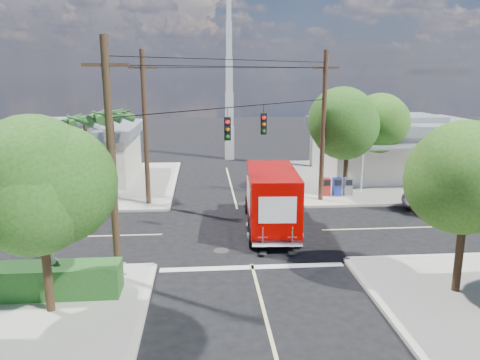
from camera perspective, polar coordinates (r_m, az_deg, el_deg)
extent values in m
plane|color=black|center=(23.36, 0.40, -6.37)|extent=(120.00, 120.00, 0.00)
cube|color=#A49F94|center=(36.22, 16.42, 0.24)|extent=(14.00, 14.00, 0.14)
cube|color=beige|center=(34.35, 5.45, 0.04)|extent=(0.25, 14.00, 0.14)
cube|color=beige|center=(30.00, 21.13, -2.72)|extent=(14.00, 0.25, 0.14)
cube|color=#A49F94|center=(35.03, -19.50, -0.41)|extent=(14.00, 14.00, 0.14)
cube|color=beige|center=(33.90, -7.99, -0.21)|extent=(0.25, 14.00, 0.14)
cube|color=beige|center=(28.54, -22.99, -3.67)|extent=(14.00, 0.25, 0.14)
cube|color=beige|center=(14.64, 21.42, -19.67)|extent=(0.25, 14.00, 0.14)
cube|color=beige|center=(32.93, -1.12, -0.59)|extent=(0.12, 12.00, 0.01)
cube|color=beige|center=(14.38, 4.10, -19.67)|extent=(0.12, 12.00, 0.01)
cube|color=beige|center=(26.16, 22.88, -5.28)|extent=(12.00, 0.12, 0.01)
cube|color=beige|center=(24.63, -23.62, -6.46)|extent=(12.00, 0.12, 0.01)
cube|color=silver|center=(19.37, 1.53, -10.58)|extent=(7.50, 0.40, 0.01)
cube|color=silver|center=(37.36, 18.21, 3.26)|extent=(11.00, 8.00, 3.40)
cube|color=gray|center=(37.09, 18.43, 6.38)|extent=(11.80, 8.80, 0.70)
cube|color=gray|center=(37.04, 18.49, 7.15)|extent=(6.05, 4.40, 0.50)
cube|color=gray|center=(32.78, 21.62, 3.84)|extent=(9.90, 1.80, 0.15)
cylinder|color=silver|center=(30.61, 14.63, 0.97)|extent=(0.12, 0.12, 2.90)
cube|color=beige|center=(36.39, -20.63, 2.67)|extent=(10.00, 8.00, 3.20)
cube|color=gray|center=(36.12, -20.88, 5.71)|extent=(10.80, 8.80, 0.70)
cube|color=gray|center=(36.06, -20.94, 6.50)|extent=(5.50, 4.40, 0.50)
cube|color=gray|center=(31.60, -23.16, 3.02)|extent=(9.00, 1.80, 0.15)
cylinder|color=silver|center=(30.04, -16.16, 0.46)|extent=(0.12, 0.12, 2.70)
cube|color=silver|center=(42.48, -1.29, 4.56)|extent=(0.80, 0.80, 3.00)
cube|color=silver|center=(42.14, -1.31, 8.60)|extent=(0.70, 0.70, 3.00)
cube|color=silver|center=(42.02, -1.33, 12.68)|extent=(0.60, 0.60, 3.00)
cube|color=silver|center=(42.10, -1.35, 16.76)|extent=(0.50, 0.50, 3.00)
cube|color=silver|center=(42.41, -1.38, 20.81)|extent=(0.40, 0.40, 3.00)
cylinder|color=#422D1C|center=(16.36, -22.59, -8.66)|extent=(0.28, 0.28, 3.71)
sphere|color=#1E4717|center=(15.69, -23.32, -0.74)|extent=(3.71, 3.71, 3.71)
sphere|color=#1E4717|center=(15.96, -24.53, 0.22)|extent=(3.02, 3.02, 3.02)
sphere|color=#1E4717|center=(15.33, -22.39, -1.41)|extent=(3.25, 3.25, 3.25)
cylinder|color=#422D1C|center=(30.67, 12.80, 2.24)|extent=(0.28, 0.28, 4.10)
sphere|color=#1E4717|center=(30.31, 13.04, 7.00)|extent=(4.10, 4.10, 4.10)
sphere|color=#1E4717|center=(30.36, 12.23, 7.53)|extent=(3.33, 3.33, 3.33)
sphere|color=#1E4717|center=(30.15, 13.84, 6.68)|extent=(3.58, 3.58, 3.58)
cylinder|color=#422D1C|center=(33.61, 15.91, 2.54)|extent=(0.28, 0.28, 3.58)
sphere|color=#2B5516|center=(33.29, 16.15, 6.34)|extent=(3.58, 3.58, 3.58)
sphere|color=#2B5516|center=(33.32, 15.41, 6.77)|extent=(2.91, 2.91, 2.91)
sphere|color=#2B5516|center=(33.15, 16.89, 6.07)|extent=(3.14, 3.14, 3.14)
cylinder|color=#422D1C|center=(18.22, 25.27, -7.14)|extent=(0.28, 0.28, 3.46)
sphere|color=#2B5516|center=(17.64, 25.95, -0.52)|extent=(3.46, 3.46, 3.46)
sphere|color=#2B5516|center=(17.57, 24.57, 0.28)|extent=(2.81, 2.81, 2.81)
cylinder|color=#422D1C|center=(30.40, -15.12, 2.88)|extent=(0.24, 0.24, 5.00)
cone|color=#295B24|center=(29.92, -13.70, 7.84)|extent=(0.50, 2.06, 0.98)
cone|color=#295B24|center=(30.67, -14.13, 7.93)|extent=(1.92, 1.68, 0.98)
cone|color=#295B24|center=(30.97, -15.48, 7.90)|extent=(2.12, 0.95, 0.98)
cone|color=#295B24|center=(30.61, -16.78, 7.76)|extent=(1.34, 2.07, 0.98)
cone|color=#295B24|center=(29.85, -17.09, 7.62)|extent=(1.34, 2.07, 0.98)
cone|color=#295B24|center=(29.25, -16.11, 7.59)|extent=(2.12, 0.95, 0.98)
cone|color=#295B24|center=(29.28, -14.57, 7.68)|extent=(1.92, 1.68, 0.98)
cylinder|color=#422D1C|center=(32.30, -18.12, 2.90)|extent=(0.24, 0.24, 4.60)
cone|color=#295B24|center=(31.79, -16.84, 7.21)|extent=(0.50, 2.06, 0.98)
cone|color=#295B24|center=(32.55, -17.17, 7.31)|extent=(1.92, 1.68, 0.98)
cone|color=#295B24|center=(32.89, -18.41, 7.28)|extent=(2.12, 0.95, 0.98)
cone|color=#295B24|center=(32.57, -19.66, 7.14)|extent=(1.34, 2.07, 0.98)
cone|color=#295B24|center=(31.82, -20.02, 6.99)|extent=(1.34, 2.07, 0.98)
cone|color=#295B24|center=(31.19, -19.16, 6.95)|extent=(2.12, 0.95, 0.98)
cone|color=#295B24|center=(31.18, -17.72, 7.05)|extent=(1.92, 1.68, 0.98)
cylinder|color=#473321|center=(17.37, -15.37, 1.74)|extent=(0.28, 0.28, 9.00)
cube|color=#473321|center=(17.06, -16.10, 13.34)|extent=(1.60, 0.12, 0.12)
cylinder|color=#473321|center=(28.26, 10.10, 6.21)|extent=(0.28, 0.28, 9.00)
cube|color=#473321|center=(28.07, 10.39, 13.32)|extent=(1.60, 0.12, 0.12)
cylinder|color=#473321|center=(27.54, -11.46, 5.97)|extent=(0.28, 0.28, 9.00)
cube|color=#473321|center=(27.34, -11.80, 13.27)|extent=(1.60, 0.12, 0.12)
cylinder|color=black|center=(22.09, 0.42, 8.98)|extent=(10.43, 10.43, 0.04)
cube|color=black|center=(21.32, -1.55, 6.26)|extent=(0.30, 0.24, 1.05)
sphere|color=red|center=(21.15, -1.53, 7.11)|extent=(0.20, 0.20, 0.20)
cube|color=black|center=(23.38, 2.89, 6.85)|extent=(0.30, 0.24, 1.05)
sphere|color=red|center=(23.21, 2.94, 7.62)|extent=(0.20, 0.20, 0.20)
cube|color=silver|center=(18.83, -22.78, -10.77)|extent=(5.94, 0.05, 0.08)
cube|color=silver|center=(18.68, -22.89, -9.64)|extent=(5.94, 0.05, 0.08)
cube|color=silver|center=(18.09, -14.23, -10.58)|extent=(0.09, 0.06, 1.00)
cube|color=#1D4A18|center=(18.12, -24.23, -11.15)|extent=(6.20, 1.20, 1.10)
cube|color=maroon|center=(30.03, 10.44, -0.80)|extent=(0.50, 0.50, 1.10)
cube|color=navy|center=(30.22, 11.72, -0.77)|extent=(0.50, 0.50, 1.10)
cube|color=slate|center=(30.43, 12.99, -0.74)|extent=(0.50, 0.50, 1.10)
cube|color=black|center=(23.84, 3.71, -4.73)|extent=(2.51, 7.19, 0.23)
cube|color=#B70200|center=(26.29, 3.23, -1.39)|extent=(2.27, 1.67, 2.00)
cube|color=black|center=(26.81, 3.14, -0.30)|extent=(1.91, 0.34, 0.86)
cube|color=silver|center=(27.23, 3.09, -2.25)|extent=(2.09, 0.23, 0.32)
cube|color=#B70200|center=(22.67, 3.93, -2.09)|extent=(2.58, 5.39, 2.63)
cube|color=white|center=(22.77, 6.83, -1.73)|extent=(0.21, 3.26, 1.18)
cube|color=white|center=(22.56, 1.02, -1.78)|extent=(0.21, 3.26, 1.18)
cube|color=white|center=(20.10, 4.60, -3.68)|extent=(1.63, 0.12, 1.18)
cube|color=silver|center=(20.47, 4.56, -7.79)|extent=(2.19, 0.36, 0.16)
cube|color=silver|center=(20.18, 2.80, -6.98)|extent=(0.41, 0.08, 0.91)
cube|color=silver|center=(20.31, 6.40, -6.92)|extent=(0.41, 0.08, 0.91)
cylinder|color=black|center=(26.29, 0.96, -3.01)|extent=(0.35, 1.01, 1.00)
cylinder|color=black|center=(26.44, 5.49, -2.97)|extent=(0.35, 1.01, 1.00)
cylinder|color=black|center=(21.29, 1.49, -6.92)|extent=(0.35, 1.01, 1.00)
cylinder|color=black|center=(21.48, 7.09, -6.83)|extent=(0.35, 1.01, 1.00)
imported|color=silver|center=(29.56, 24.24, -1.84)|extent=(6.01, 4.33, 1.52)
imported|color=#BCB8A0|center=(17.91, -21.86, -10.34)|extent=(0.68, 0.69, 1.60)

